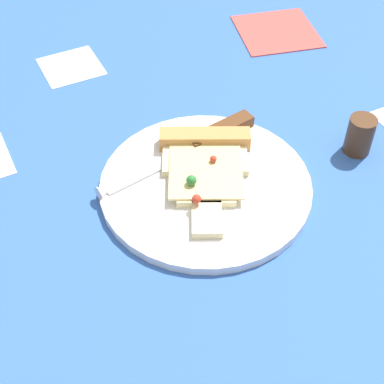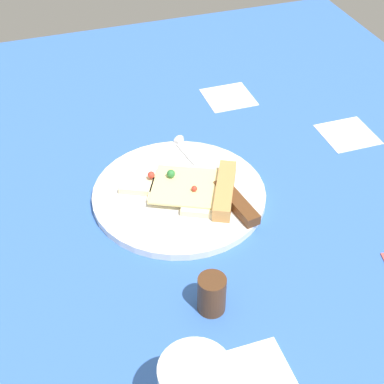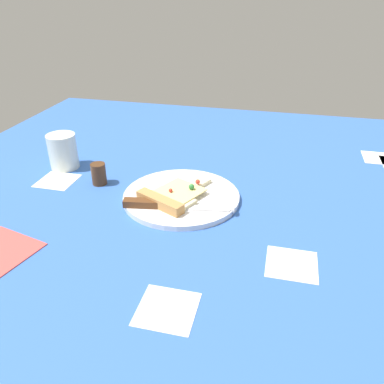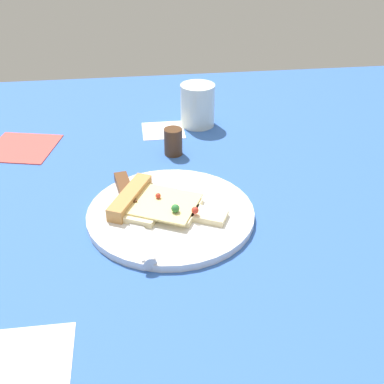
{
  "view_description": "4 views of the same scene",
  "coord_description": "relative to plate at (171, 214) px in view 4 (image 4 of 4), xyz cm",
  "views": [
    {
      "loc": [
        27.46,
        38.29,
        53.32
      ],
      "look_at": [
        5.64,
        -5.52,
        1.82
      ],
      "focal_mm": 54.39,
      "sensor_mm": 36.0,
      "label": 1
    },
    {
      "loc": [
        -61.83,
        12.93,
        59.08
      ],
      "look_at": [
        -0.85,
        -7.51,
        4.13
      ],
      "focal_mm": 54.25,
      "sensor_mm": 36.0,
      "label": 2
    },
    {
      "loc": [
        23.83,
        -81.58,
        44.44
      ],
      "look_at": [
        6.14,
        -8.76,
        3.28
      ],
      "focal_mm": 36.17,
      "sensor_mm": 36.0,
      "label": 3
    },
    {
      "loc": [
        66.2,
        -11.63,
        44.65
      ],
      "look_at": [
        -0.33,
        -2.84,
        2.27
      ],
      "focal_mm": 44.93,
      "sensor_mm": 36.0,
      "label": 4
    }
  ],
  "objects": [
    {
      "name": "ground_plane",
      "position": [
        -3.09,
        6.73,
        -2.1
      ],
      "size": [
        133.08,
        133.08,
        3.0
      ],
      "color": "#3360B7",
      "rests_on": "ground"
    },
    {
      "name": "plate",
      "position": [
        0.0,
        0.0,
        0.0
      ],
      "size": [
        26.73,
        26.73,
        1.21
      ],
      "primitive_type": "cylinder",
      "color": "silver",
      "rests_on": "ground_plane"
    },
    {
      "name": "pizza_slice",
      "position": [
        -1.12,
        -2.33,
        1.39
      ],
      "size": [
        14.93,
        19.06,
        2.6
      ],
      "rotation": [
        0.0,
        0.0,
        5.83
      ],
      "color": "beige",
      "rests_on": "plate"
    },
    {
      "name": "knife",
      "position": [
        -1.43,
        -6.33,
        1.21
      ],
      "size": [
        24.02,
        5.95,
        2.45
      ],
      "rotation": [
        0.0,
        0.0,
        4.87
      ],
      "color": "silver",
      "rests_on": "plate"
    },
    {
      "name": "drinking_glass",
      "position": [
        -34.95,
        9.29,
        4.02
      ],
      "size": [
        7.52,
        7.52,
        9.25
      ],
      "primitive_type": "cylinder",
      "color": "silver",
      "rests_on": "ground_plane"
    },
    {
      "name": "pepper_shaker",
      "position": [
        -21.68,
        2.58,
        2.09
      ],
      "size": [
        3.6,
        3.6,
        5.39
      ],
      "primitive_type": "cylinder",
      "color": "#4C2D19",
      "rests_on": "ground_plane"
    },
    {
      "name": "napkin",
      "position": [
        -28.22,
        -27.81,
        -0.4
      ],
      "size": [
        15.7,
        15.7,
        0.4
      ],
      "primitive_type": "cube",
      "rotation": [
        0.0,
        0.0,
        -0.24
      ],
      "color": "#E54C47",
      "rests_on": "ground_plane"
    }
  ]
}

